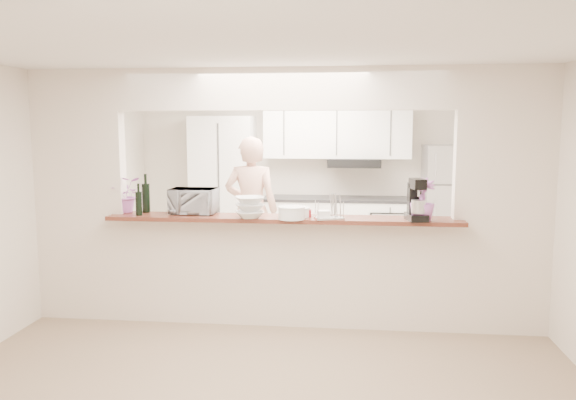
# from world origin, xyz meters

# --- Properties ---
(floor) EXTENTS (6.00, 6.00, 0.00)m
(floor) POSITION_xyz_m (0.00, 0.00, 0.00)
(floor) COLOR gray
(floor) RESTS_ON ground
(tile_overlay) EXTENTS (5.00, 2.90, 0.01)m
(tile_overlay) POSITION_xyz_m (0.00, 1.55, 0.01)
(tile_overlay) COLOR silver
(tile_overlay) RESTS_ON floor
(partition) EXTENTS (5.00, 0.15, 2.50)m
(partition) POSITION_xyz_m (0.00, 0.00, 1.48)
(partition) COLOR silver
(partition) RESTS_ON floor
(bar_counter) EXTENTS (3.40, 0.38, 1.09)m
(bar_counter) POSITION_xyz_m (0.00, -0.00, 0.58)
(bar_counter) COLOR silver
(bar_counter) RESTS_ON floor
(kitchen_cabinets) EXTENTS (3.15, 0.62, 2.25)m
(kitchen_cabinets) POSITION_xyz_m (-0.19, 2.72, 0.97)
(kitchen_cabinets) COLOR white
(kitchen_cabinets) RESTS_ON floor
(refrigerator) EXTENTS (0.75, 0.70, 1.70)m
(refrigerator) POSITION_xyz_m (2.05, 2.65, 0.85)
(refrigerator) COLOR #ADACB1
(refrigerator) RESTS_ON floor
(flower_left) EXTENTS (0.41, 0.38, 0.36)m
(flower_left) POSITION_xyz_m (-1.60, 0.05, 1.27)
(flower_left) COLOR #DB74C2
(flower_left) RESTS_ON bar_counter
(wine_bottle_a) EXTENTS (0.08, 0.08, 0.39)m
(wine_bottle_a) POSITION_xyz_m (-1.40, 0.07, 1.24)
(wine_bottle_a) COLOR black
(wine_bottle_a) RESTS_ON bar_counter
(wine_bottle_b) EXTENTS (0.06, 0.06, 0.31)m
(wine_bottle_b) POSITION_xyz_m (-1.40, -0.13, 1.21)
(wine_bottle_b) COLOR black
(wine_bottle_b) RESTS_ON bar_counter
(toaster_oven) EXTENTS (0.45, 0.31, 0.25)m
(toaster_oven) POSITION_xyz_m (-0.90, 0.05, 1.21)
(toaster_oven) COLOR #B5B6BB
(toaster_oven) RESTS_ON bar_counter
(serving_bowls) EXTENTS (0.35, 0.35, 0.20)m
(serving_bowls) POSITION_xyz_m (-0.30, -0.17, 1.19)
(serving_bowls) COLOR white
(serving_bowls) RESTS_ON bar_counter
(plate_stack_a) EXTENTS (0.26, 0.26, 0.12)m
(plate_stack_a) POSITION_xyz_m (0.10, -0.19, 1.15)
(plate_stack_a) COLOR white
(plate_stack_a) RESTS_ON bar_counter
(plate_stack_b) EXTENTS (0.26, 0.26, 0.09)m
(plate_stack_b) POSITION_xyz_m (0.13, -0.05, 1.14)
(plate_stack_b) COLOR white
(plate_stack_b) RESTS_ON bar_counter
(red_bowl) EXTENTS (0.15, 0.15, 0.07)m
(red_bowl) POSITION_xyz_m (0.20, -0.03, 1.12)
(red_bowl) COLOR maroon
(red_bowl) RESTS_ON bar_counter
(tan_bowl) EXTENTS (0.16, 0.16, 0.07)m
(tan_bowl) POSITION_xyz_m (0.05, -0.03, 1.13)
(tan_bowl) COLOR beige
(tan_bowl) RESTS_ON bar_counter
(utensil_caddy) EXTENTS (0.29, 0.21, 0.24)m
(utensil_caddy) POSITION_xyz_m (0.45, -0.15, 1.19)
(utensil_caddy) COLOR silver
(utensil_caddy) RESTS_ON bar_counter
(stand_mixer) EXTENTS (0.21, 0.29, 0.39)m
(stand_mixer) POSITION_xyz_m (1.25, -0.14, 1.26)
(stand_mixer) COLOR black
(stand_mixer) RESTS_ON bar_counter
(flower_right) EXTENTS (0.23, 0.23, 0.39)m
(flower_right) POSITION_xyz_m (1.30, -0.15, 1.29)
(flower_right) COLOR #C46ECC
(flower_right) RESTS_ON bar_counter
(person) EXTENTS (0.67, 0.44, 1.83)m
(person) POSITION_xyz_m (-0.57, 1.47, 0.91)
(person) COLOR #DCA68F
(person) RESTS_ON floor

